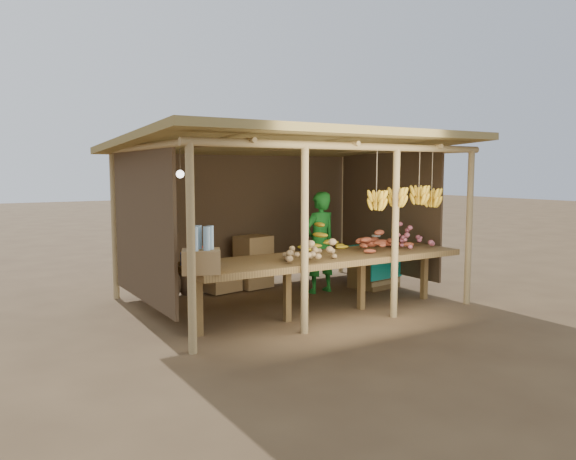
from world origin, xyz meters
TOP-DOWN VIEW (x-y plane):
  - ground at (0.00, 0.00)m, footprint 60.00×60.00m
  - stall_structure at (0.08, 0.05)m, footprint 4.70×3.50m
  - counter at (0.00, -0.95)m, footprint 3.90×1.05m
  - potato_heap at (-0.41, -1.26)m, footprint 0.98×0.79m
  - sweet_potato_heap at (1.00, -0.87)m, footprint 1.03×0.77m
  - onion_heap at (1.44, -1.02)m, footprint 0.87×0.65m
  - banana_pile at (0.30, -0.49)m, footprint 0.66×0.42m
  - tomato_basin at (-1.71, -0.73)m, footprint 0.41×0.41m
  - bottle_box at (-1.90, -1.29)m, footprint 0.50×0.46m
  - vendor at (0.73, 0.24)m, footprint 0.60×0.42m
  - tarp_crate at (1.72, 0.11)m, footprint 0.83×0.74m
  - carton_stack at (-0.20, 1.05)m, footprint 1.16×0.50m
  - burlap_sacks at (-1.22, 1.20)m, footprint 0.74×0.39m

SIDE VIEW (x-z plane):
  - ground at x=0.00m, z-range 0.00..0.00m
  - burlap_sacks at x=-1.22m, z-range -0.03..0.49m
  - tarp_crate at x=1.72m, z-range -0.08..0.81m
  - carton_stack at x=-0.20m, z-range -0.05..0.79m
  - counter at x=0.00m, z-range 0.34..1.14m
  - vendor at x=0.73m, z-range 0.00..1.58m
  - tomato_basin at x=-1.71m, z-range 0.78..0.99m
  - banana_pile at x=0.30m, z-range 0.80..1.15m
  - onion_heap at x=1.44m, z-range 0.80..1.15m
  - sweet_potato_heap at x=1.00m, z-range 0.80..1.16m
  - potato_heap at x=-0.41m, z-range 0.80..1.16m
  - bottle_box at x=-1.90m, z-range 0.74..1.25m
  - stall_structure at x=0.08m, z-range 0.70..3.14m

